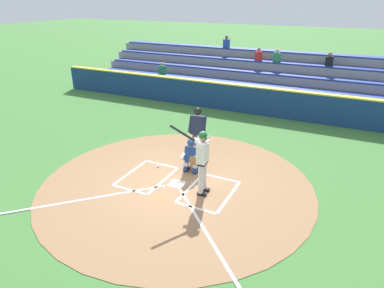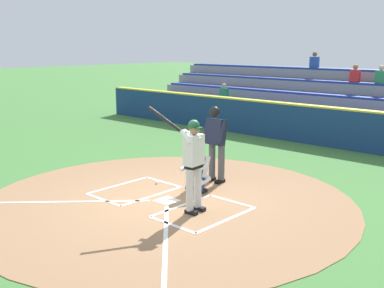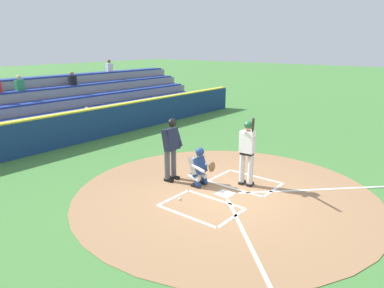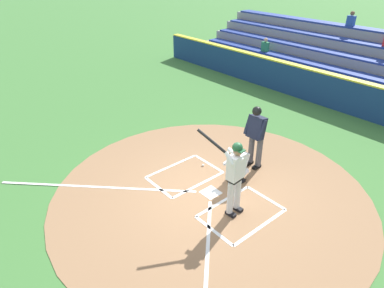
{
  "view_description": "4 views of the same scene",
  "coord_description": "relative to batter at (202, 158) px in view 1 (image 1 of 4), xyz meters",
  "views": [
    {
      "loc": [
        -4.32,
        7.81,
        5.15
      ],
      "look_at": [
        -0.33,
        -0.36,
        1.22
      ],
      "focal_mm": 32.25,
      "sensor_mm": 36.0,
      "label": 1
    },
    {
      "loc": [
        -6.81,
        6.6,
        3.27
      ],
      "look_at": [
        0.53,
        -1.37,
        0.96
      ],
      "focal_mm": 43.45,
      "sensor_mm": 36.0,
      "label": 2
    },
    {
      "loc": [
        7.47,
        4.88,
        3.9
      ],
      "look_at": [
        0.2,
        -0.97,
        1.27
      ],
      "focal_mm": 33.6,
      "sensor_mm": 36.0,
      "label": 3
    },
    {
      "loc": [
        -5.08,
        4.95,
        5.37
      ],
      "look_at": [
        0.59,
        0.12,
        1.23
      ],
      "focal_mm": 32.17,
      "sensor_mm": 36.0,
      "label": 4
    }
  ],
  "objects": [
    {
      "name": "backstop_wall",
      "position": [
        0.87,
        -7.62,
        -0.45
      ],
      "size": [
        22.0,
        0.36,
        1.31
      ],
      "color": "navy",
      "rests_on": "ground"
    },
    {
      "name": "plate_umpire",
      "position": [
        1.01,
        -1.91,
        -0.02
      ],
      "size": [
        0.59,
        0.42,
        1.86
      ],
      "color": "#4C4C51",
      "rests_on": "ground"
    },
    {
      "name": "baseball",
      "position": [
        1.93,
        -0.81,
        -1.06
      ],
      "size": [
        0.07,
        0.07,
        0.07
      ],
      "primitive_type": "sphere",
      "color": "white",
      "rests_on": "ground"
    },
    {
      "name": "batter",
      "position": [
        0.0,
        0.0,
        0.0
      ],
      "size": [
        0.9,
        0.78,
        2.13
      ],
      "color": "silver",
      "rests_on": "ground"
    },
    {
      "name": "bleacher_stand",
      "position": [
        0.87,
        -10.89,
        -0.25
      ],
      "size": [
        20.0,
        4.25,
        3.0
      ],
      "color": "gray",
      "rests_on": "ground"
    },
    {
      "name": "dirt_circle",
      "position": [
        0.87,
        -0.12,
        -1.09
      ],
      "size": [
        8.0,
        8.0,
        0.01
      ],
      "primitive_type": "cylinder",
      "color": "#99704C",
      "rests_on": "ground"
    },
    {
      "name": "catcher",
      "position": [
        0.82,
        -1.03,
        -0.51
      ],
      "size": [
        0.59,
        0.6,
        1.13
      ],
      "color": "black",
      "rests_on": "ground"
    },
    {
      "name": "home_plate_and_chalk",
      "position": [
        0.87,
        0.76,
        -1.08
      ],
      "size": [
        7.93,
        4.91,
        0.01
      ],
      "color": "white",
      "rests_on": "dirt_circle"
    },
    {
      "name": "ground_plane",
      "position": [
        0.87,
        -0.12,
        -1.1
      ],
      "size": [
        120.0,
        120.0,
        0.0
      ],
      "primitive_type": "plane",
      "color": "#427A38"
    }
  ]
}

